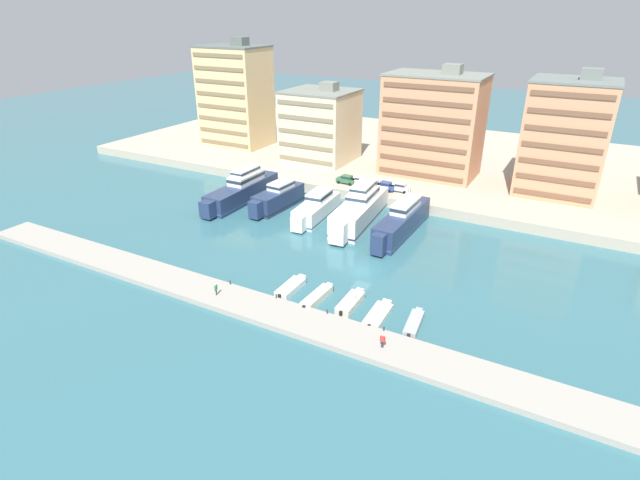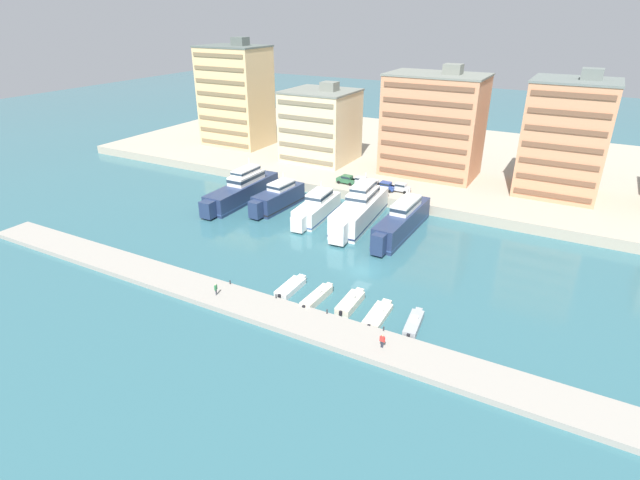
{
  "view_description": "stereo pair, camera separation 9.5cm",
  "coord_description": "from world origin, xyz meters",
  "px_view_note": "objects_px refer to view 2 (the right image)",
  "views": [
    {
      "loc": [
        26.0,
        -60.44,
        35.77
      ],
      "look_at": [
        -8.2,
        1.93,
        2.5
      ],
      "focal_mm": 28.0,
      "sensor_mm": 36.0,
      "label": 1
    },
    {
      "loc": [
        26.08,
        -60.4,
        35.77
      ],
      "look_at": [
        -8.2,
        1.93,
        2.5
      ],
      "focal_mm": 28.0,
      "sensor_mm": 36.0,
      "label": 2
    }
  ],
  "objects_px": {
    "motorboat_white_far_left": "(291,287)",
    "car_silver_left": "(360,181)",
    "yacht_navy_center": "(402,221)",
    "motorboat_cream_center_left": "(378,314)",
    "yacht_navy_left": "(278,198)",
    "yacht_white_center_left": "(360,209)",
    "car_white_mid_left": "(372,184)",
    "car_blue_center_left": "(385,186)",
    "motorboat_grey_center": "(414,324)",
    "motorboat_cream_left": "(317,297)",
    "car_silver_center": "(400,187)",
    "motorboat_cream_mid_left": "(351,302)",
    "yacht_white_mid_left": "(316,208)",
    "pedestrian_near_edge": "(216,288)",
    "yacht_navy_far_left": "(242,190)",
    "pedestrian_mid_deck": "(382,340)",
    "car_green_far_left": "(347,179)"
  },
  "relations": [
    {
      "from": "yacht_navy_far_left",
      "to": "pedestrian_mid_deck",
      "type": "height_order",
      "value": "yacht_navy_far_left"
    },
    {
      "from": "car_blue_center_left",
      "to": "car_silver_center",
      "type": "height_order",
      "value": "same"
    },
    {
      "from": "car_silver_left",
      "to": "yacht_navy_far_left",
      "type": "bearing_deg",
      "value": -141.31
    },
    {
      "from": "motorboat_cream_center_left",
      "to": "car_silver_center",
      "type": "distance_m",
      "value": 42.97
    },
    {
      "from": "motorboat_cream_mid_left",
      "to": "car_green_far_left",
      "type": "relative_size",
      "value": 1.59
    },
    {
      "from": "motorboat_cream_center_left",
      "to": "car_blue_center_left",
      "type": "relative_size",
      "value": 1.68
    },
    {
      "from": "yacht_navy_far_left",
      "to": "motorboat_white_far_left",
      "type": "xyz_separation_m",
      "value": [
        27.16,
        -25.26,
        -1.98
      ]
    },
    {
      "from": "motorboat_cream_left",
      "to": "motorboat_cream_center_left",
      "type": "distance_m",
      "value": 8.74
    },
    {
      "from": "yacht_white_mid_left",
      "to": "motorboat_grey_center",
      "type": "xyz_separation_m",
      "value": [
        27.67,
        -25.01,
        -1.4
      ]
    },
    {
      "from": "yacht_white_center_left",
      "to": "pedestrian_mid_deck",
      "type": "distance_m",
      "value": 37.98
    },
    {
      "from": "yacht_navy_center",
      "to": "motorboat_cream_mid_left",
      "type": "bearing_deg",
      "value": -84.61
    },
    {
      "from": "yacht_white_center_left",
      "to": "motorboat_cream_center_left",
      "type": "distance_m",
      "value": 30.78
    },
    {
      "from": "motorboat_white_far_left",
      "to": "car_silver_left",
      "type": "distance_m",
      "value": 41.43
    },
    {
      "from": "yacht_white_mid_left",
      "to": "pedestrian_mid_deck",
      "type": "height_order",
      "value": "yacht_white_mid_left"
    },
    {
      "from": "yacht_white_mid_left",
      "to": "motorboat_cream_left",
      "type": "xyz_separation_m",
      "value": [
        14.24,
        -25.3,
        -1.39
      ]
    },
    {
      "from": "yacht_white_center_left",
      "to": "yacht_navy_center",
      "type": "distance_m",
      "value": 8.49
    },
    {
      "from": "car_silver_center",
      "to": "yacht_white_center_left",
      "type": "bearing_deg",
      "value": -99.79
    },
    {
      "from": "motorboat_white_far_left",
      "to": "motorboat_cream_left",
      "type": "xyz_separation_m",
      "value": [
        4.52,
        -0.63,
        0.1
      ]
    },
    {
      "from": "yacht_navy_left",
      "to": "motorboat_cream_left",
      "type": "bearing_deg",
      "value": -48.23
    },
    {
      "from": "yacht_white_mid_left",
      "to": "car_silver_center",
      "type": "distance_m",
      "value": 19.14
    },
    {
      "from": "car_green_far_left",
      "to": "yacht_white_mid_left",
      "type": "bearing_deg",
      "value": -85.12
    },
    {
      "from": "motorboat_cream_left",
      "to": "car_white_mid_left",
      "type": "distance_m",
      "value": 41.74
    },
    {
      "from": "motorboat_cream_left",
      "to": "pedestrian_mid_deck",
      "type": "distance_m",
      "value": 13.51
    },
    {
      "from": "yacht_white_center_left",
      "to": "motorboat_cream_mid_left",
      "type": "xyz_separation_m",
      "value": [
        10.82,
        -26.19,
        -2.08
      ]
    },
    {
      "from": "motorboat_cream_center_left",
      "to": "car_blue_center_left",
      "type": "xyz_separation_m",
      "value": [
        -15.51,
        40.26,
        2.57
      ]
    },
    {
      "from": "car_blue_center_left",
      "to": "pedestrian_near_edge",
      "type": "height_order",
      "value": "car_blue_center_left"
    },
    {
      "from": "car_white_mid_left",
      "to": "car_blue_center_left",
      "type": "relative_size",
      "value": 1.01
    },
    {
      "from": "yacht_navy_center",
      "to": "car_white_mid_left",
      "type": "bearing_deg",
      "value": 129.4
    },
    {
      "from": "yacht_navy_center",
      "to": "motorboat_cream_center_left",
      "type": "xyz_separation_m",
      "value": [
        6.56,
        -25.86,
        -1.96
      ]
    },
    {
      "from": "car_white_mid_left",
      "to": "pedestrian_mid_deck",
      "type": "distance_m",
      "value": 51.54
    },
    {
      "from": "motorboat_white_far_left",
      "to": "pedestrian_mid_deck",
      "type": "height_order",
      "value": "pedestrian_mid_deck"
    },
    {
      "from": "yacht_white_mid_left",
      "to": "yacht_white_center_left",
      "type": "bearing_deg",
      "value": 12.56
    },
    {
      "from": "yacht_navy_center",
      "to": "motorboat_white_far_left",
      "type": "height_order",
      "value": "yacht_navy_center"
    },
    {
      "from": "motorboat_grey_center",
      "to": "car_blue_center_left",
      "type": "distance_m",
      "value": 45.11
    },
    {
      "from": "car_green_far_left",
      "to": "pedestrian_mid_deck",
      "type": "height_order",
      "value": "car_green_far_left"
    },
    {
      "from": "yacht_white_center_left",
      "to": "car_blue_center_left",
      "type": "xyz_separation_m",
      "value": [
        -0.51,
        13.48,
        0.31
      ]
    },
    {
      "from": "car_blue_center_left",
      "to": "car_silver_center",
      "type": "bearing_deg",
      "value": 14.38
    },
    {
      "from": "motorboat_grey_center",
      "to": "motorboat_cream_center_left",
      "type": "bearing_deg",
      "value": 179.97
    },
    {
      "from": "yacht_navy_left",
      "to": "motorboat_cream_mid_left",
      "type": "relative_size",
      "value": 2.3
    },
    {
      "from": "car_white_mid_left",
      "to": "pedestrian_near_edge",
      "type": "xyz_separation_m",
      "value": [
        -2.29,
        -46.91,
        -1.18
      ]
    },
    {
      "from": "yacht_navy_far_left",
      "to": "motorboat_white_far_left",
      "type": "bearing_deg",
      "value": -42.93
    },
    {
      "from": "car_white_mid_left",
      "to": "car_blue_center_left",
      "type": "xyz_separation_m",
      "value": [
        2.87,
        0.02,
        0.0
      ]
    },
    {
      "from": "yacht_navy_left",
      "to": "yacht_navy_center",
      "type": "relative_size",
      "value": 0.72
    },
    {
      "from": "yacht_white_center_left",
      "to": "motorboat_white_far_left",
      "type": "relative_size",
      "value": 3.4
    },
    {
      "from": "motorboat_grey_center",
      "to": "motorboat_white_far_left",
      "type": "bearing_deg",
      "value": 178.92
    },
    {
      "from": "car_white_mid_left",
      "to": "pedestrian_mid_deck",
      "type": "xyz_separation_m",
      "value": [
        21.55,
        -46.81,
        -1.16
      ]
    },
    {
      "from": "yacht_navy_center",
      "to": "car_green_far_left",
      "type": "xyz_separation_m",
      "value": [
        -17.72,
        14.51,
        0.61
      ]
    },
    {
      "from": "yacht_navy_center",
      "to": "car_silver_center",
      "type": "relative_size",
      "value": 5.14
    },
    {
      "from": "motorboat_cream_center_left",
      "to": "yacht_navy_far_left",
      "type": "bearing_deg",
      "value": 147.65
    },
    {
      "from": "yacht_white_mid_left",
      "to": "motorboat_white_far_left",
      "type": "relative_size",
      "value": 2.48
    }
  ]
}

